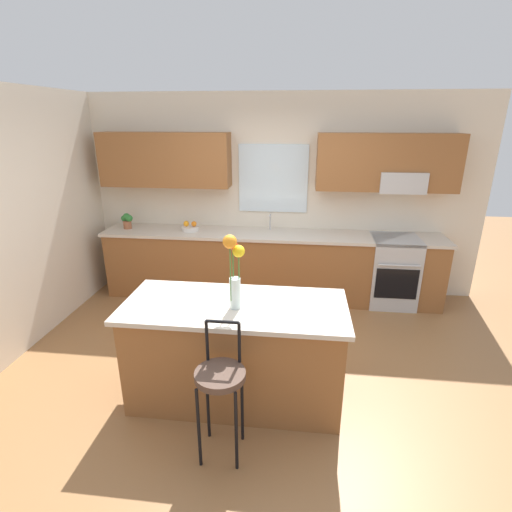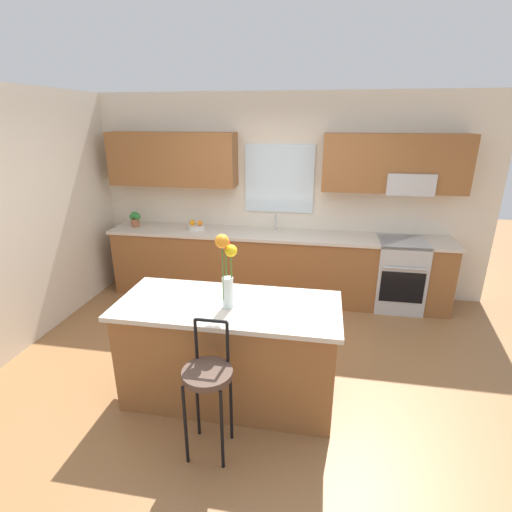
# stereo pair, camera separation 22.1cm
# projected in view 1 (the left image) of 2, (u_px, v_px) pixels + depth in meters

# --- Properties ---
(ground_plane) EXTENTS (14.00, 14.00, 0.00)m
(ground_plane) POSITION_uv_depth(u_px,v_px,m) (256.00, 368.00, 3.88)
(ground_plane) COLOR olive
(wall_left) EXTENTS (0.12, 4.60, 2.70)m
(wall_left) POSITION_uv_depth(u_px,v_px,m) (14.00, 223.00, 3.99)
(wall_left) COLOR beige
(wall_left) RESTS_ON ground
(back_wall_assembly) EXTENTS (5.60, 0.50, 2.70)m
(back_wall_assembly) POSITION_uv_depth(u_px,v_px,m) (275.00, 186.00, 5.22)
(back_wall_assembly) COLOR beige
(back_wall_assembly) RESTS_ON ground
(counter_run) EXTENTS (4.56, 0.64, 0.92)m
(counter_run) POSITION_uv_depth(u_px,v_px,m) (270.00, 265.00, 5.31)
(counter_run) COLOR brown
(counter_run) RESTS_ON ground
(sink_faucet) EXTENTS (0.02, 0.13, 0.23)m
(sink_faucet) POSITION_uv_depth(u_px,v_px,m) (270.00, 220.00, 5.25)
(sink_faucet) COLOR #B7BABC
(sink_faucet) RESTS_ON counter_run
(oven_range) EXTENTS (0.60, 0.64, 0.92)m
(oven_range) POSITION_uv_depth(u_px,v_px,m) (392.00, 271.00, 5.12)
(oven_range) COLOR #B7BABC
(oven_range) RESTS_ON ground
(kitchen_island) EXTENTS (1.86, 0.82, 0.92)m
(kitchen_island) POSITION_uv_depth(u_px,v_px,m) (236.00, 351.00, 3.34)
(kitchen_island) COLOR brown
(kitchen_island) RESTS_ON ground
(bar_stool_near) EXTENTS (0.36, 0.36, 1.04)m
(bar_stool_near) POSITION_uv_depth(u_px,v_px,m) (220.00, 380.00, 2.71)
(bar_stool_near) COLOR black
(bar_stool_near) RESTS_ON ground
(flower_vase) EXTENTS (0.16, 0.16, 0.63)m
(flower_vase) POSITION_uv_depth(u_px,v_px,m) (234.00, 267.00, 3.00)
(flower_vase) COLOR silver
(flower_vase) RESTS_ON kitchen_island
(fruit_bowl_oranges) EXTENTS (0.24, 0.24, 0.13)m
(fruit_bowl_oranges) POSITION_uv_depth(u_px,v_px,m) (190.00, 227.00, 5.27)
(fruit_bowl_oranges) COLOR silver
(fruit_bowl_oranges) RESTS_ON counter_run
(potted_plant_small) EXTENTS (0.17, 0.11, 0.22)m
(potted_plant_small) POSITION_uv_depth(u_px,v_px,m) (127.00, 220.00, 5.34)
(potted_plant_small) COLOR #9E5B3D
(potted_plant_small) RESTS_ON counter_run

